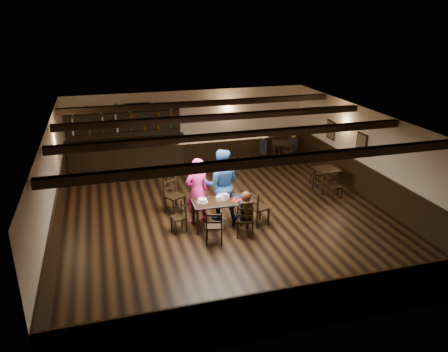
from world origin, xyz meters
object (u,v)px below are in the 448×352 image
object	(u,v)px
chair_near_left	(214,224)
woman_pink	(197,191)
man_blue	(221,185)
bar_counter	(126,150)
dining_table	(220,204)
chair_near_right	(245,218)
cake	(202,200)

from	to	relation	value
chair_near_left	woman_pink	xyz separation A→B (m)	(-0.12, 1.31, 0.38)
chair_near_left	woman_pink	size ratio (longest dim) A/B	0.50
man_blue	bar_counter	distance (m)	5.35
dining_table	woman_pink	bearing A→B (deg)	137.34
dining_table	chair_near_right	world-z (taller)	chair_near_right
chair_near_left	woman_pink	world-z (taller)	woman_pink
cake	bar_counter	xyz separation A→B (m)	(-1.56, 5.28, -0.07)
woman_pink	cake	bearing A→B (deg)	85.51
man_blue	cake	world-z (taller)	man_blue
bar_counter	chair_near_left	bearing A→B (deg)	-75.20
dining_table	man_blue	xyz separation A→B (m)	(0.17, 0.48, 0.35)
dining_table	chair_near_right	xyz separation A→B (m)	(0.45, -0.74, -0.12)
cake	woman_pink	bearing A→B (deg)	96.68
chair_near_right	woman_pink	distance (m)	1.58
dining_table	chair_near_left	xyz separation A→B (m)	(-0.38, -0.84, -0.13)
woman_pink	chair_near_left	bearing A→B (deg)	84.13
dining_table	chair_near_left	size ratio (longest dim) A/B	1.60
chair_near_right	woman_pink	world-z (taller)	woman_pink
woman_pink	man_blue	world-z (taller)	man_blue
woman_pink	man_blue	distance (m)	0.68
cake	man_blue	bearing A→B (deg)	32.75
chair_near_right	man_blue	world-z (taller)	man_blue
bar_counter	chair_near_right	bearing A→B (deg)	-67.89
chair_near_left	chair_near_right	distance (m)	0.84
man_blue	dining_table	bearing A→B (deg)	84.95
chair_near_left	man_blue	world-z (taller)	man_blue
chair_near_left	cake	bearing A→B (deg)	94.72
bar_counter	dining_table	bearing A→B (deg)	-69.32
woman_pink	cake	world-z (taller)	woman_pink
cake	bar_counter	bearing A→B (deg)	106.48
woman_pink	man_blue	xyz separation A→B (m)	(0.67, 0.02, 0.09)
man_blue	cake	size ratio (longest dim) A/B	7.06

